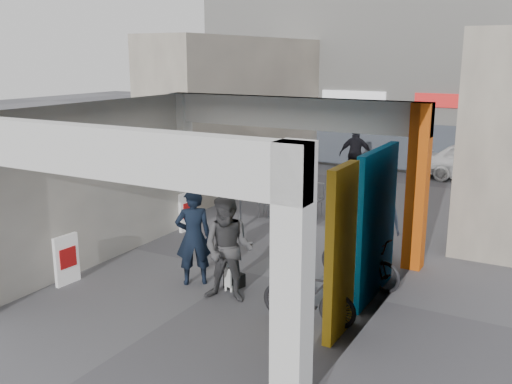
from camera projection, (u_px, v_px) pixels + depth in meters
The scene contains 20 objects.
ground at pixel (244, 272), 11.93m from camera, with size 90.00×90.00×0.00m, color #5A5A5F.
arcade_canopy at pixel (247, 174), 10.44m from camera, with size 6.40×6.45×6.40m.
far_building at pixel (419, 66), 22.88m from camera, with size 18.00×4.08×8.00m.
plaza_bldg_left at pixel (241, 112), 19.84m from camera, with size 2.00×9.00×5.00m, color #BDB29D.
bollard_left at pixel (240, 212), 14.70m from camera, with size 0.09×0.09×0.96m, color gray.
bollard_center at pixel (297, 224), 13.81m from camera, with size 0.09×0.09×0.85m, color gray.
bollard_right at pixel (353, 235), 13.04m from camera, with size 0.09×0.09×0.82m, color gray.
advert_board_near at pixel (67, 259), 11.21m from camera, with size 0.13×0.55×1.00m.
advert_board_far at pixel (187, 211), 14.64m from camera, with size 0.16×0.56×1.00m.
cafe_set at pixel (290, 204), 16.09m from camera, with size 1.54×1.24×0.93m.
produce_stand at pixel (291, 194), 17.46m from camera, with size 1.09×0.59×0.72m.
crate_stack at pixel (363, 189), 18.10m from camera, with size 0.51×0.43×0.56m.
border_collie at pixel (232, 275), 11.00m from camera, with size 0.26×0.52×0.72m.
man_with_dog at pixel (193, 237), 11.12m from camera, with size 0.71×0.46×1.93m, color black.
man_back_turned at pixel (228, 249), 10.35m from camera, with size 0.97×0.75×1.99m, color #434346.
man_elderly at pixel (379, 218), 12.60m from camera, with size 0.89×0.58×1.82m, color #5270A0.
man_crates at pixel (356, 155), 20.08m from camera, with size 1.17×0.49×1.99m, color black.
bicycle_front at pixel (360, 261), 11.21m from camera, with size 0.64×1.84×0.97m, color black.
bicycle_rear at pixel (309, 296), 9.54m from camera, with size 0.47×1.65×0.99m, color black.
white_van at pixel (481, 163), 20.09m from camera, with size 1.65×4.11×1.40m, color white.
Camera 1 is at (5.67, -9.67, 4.43)m, focal length 40.00 mm.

